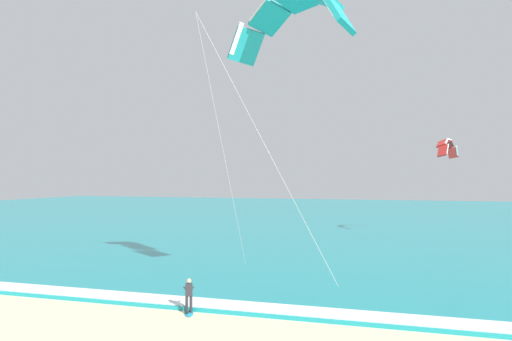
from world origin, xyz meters
TOP-DOWN VIEW (x-y plane):
  - sea at (0.00, 71.92)m, footprint 200.00×120.00m
  - surf_foam at (0.00, 12.92)m, footprint 200.00×1.75m
  - surfboard at (-3.31, 11.57)m, footprint 1.02×1.45m
  - kitesurfer at (-3.32, 11.59)m, footprint 0.67×0.66m
  - kite_primary at (0.47, 16.76)m, footprint 8.52×7.94m
  - kite_distant at (10.33, 46.68)m, footprint 2.55×5.63m

SIDE VIEW (x-z plane):
  - surfboard at x=-3.31m, z-range -0.02..0.07m
  - sea at x=0.00m, z-range 0.00..0.20m
  - surf_foam at x=0.00m, z-range 0.20..0.24m
  - kitesurfer at x=-3.32m, z-range 0.10..1.79m
  - kite_distant at x=10.33m, z-range 8.80..10.90m
  - kite_primary at x=0.47m, z-range 7.72..23.68m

